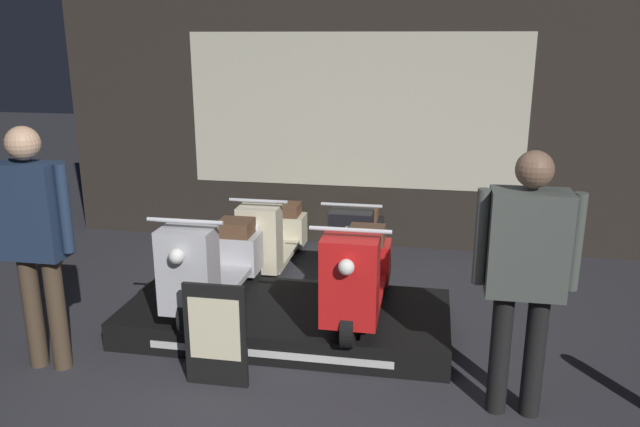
{
  "coord_description": "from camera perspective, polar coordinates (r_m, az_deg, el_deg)",
  "views": [
    {
      "loc": [
        0.86,
        -3.04,
        2.35
      ],
      "look_at": [
        -0.1,
        2.27,
        0.81
      ],
      "focal_mm": 35.0,
      "sensor_mm": 36.0,
      "label": 1
    }
  ],
  "objects": [
    {
      "name": "shop_wall_back",
      "position": [
        7.04,
        3.2,
        9.73
      ],
      "size": [
        6.81,
        0.09,
        3.2
      ],
      "color": "#28231E",
      "rests_on": "ground_plane"
    },
    {
      "name": "display_platform",
      "position": [
        5.21,
        -3.08,
        -9.57
      ],
      "size": [
        2.64,
        1.18,
        0.23
      ],
      "color": "black",
      "rests_on": "ground_plane"
    },
    {
      "name": "scooter_display_left",
      "position": [
        5.15,
        -9.73,
        -4.61
      ],
      "size": [
        0.57,
        1.55,
        0.88
      ],
      "color": "black",
      "rests_on": "display_platform"
    },
    {
      "name": "scooter_display_right",
      "position": [
        4.89,
        3.52,
        -5.54
      ],
      "size": [
        0.57,
        1.55,
        0.88
      ],
      "color": "black",
      "rests_on": "display_platform"
    },
    {
      "name": "scooter_backrow_0",
      "position": [
        6.53,
        -4.29,
        -2.12
      ],
      "size": [
        0.57,
        1.55,
        0.88
      ],
      "color": "black",
      "rests_on": "ground_plane"
    },
    {
      "name": "scooter_backrow_1",
      "position": [
        6.37,
        3.45,
        -2.56
      ],
      "size": [
        0.57,
        1.55,
        0.88
      ],
      "color": "black",
      "rests_on": "ground_plane"
    },
    {
      "name": "person_left_browsing",
      "position": [
        4.77,
        -24.68,
        -1.36
      ],
      "size": [
        0.58,
        0.24,
        1.78
      ],
      "color": "#473828",
      "rests_on": "ground_plane"
    },
    {
      "name": "person_right_browsing",
      "position": [
        3.99,
        18.29,
        -4.28
      ],
      "size": [
        0.63,
        0.26,
        1.72
      ],
      "color": "black",
      "rests_on": "ground_plane"
    },
    {
      "name": "price_sign_board",
      "position": [
        4.41,
        -9.52,
        -10.91
      ],
      "size": [
        0.44,
        0.04,
        0.75
      ],
      "color": "black",
      "rests_on": "ground_plane"
    }
  ]
}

